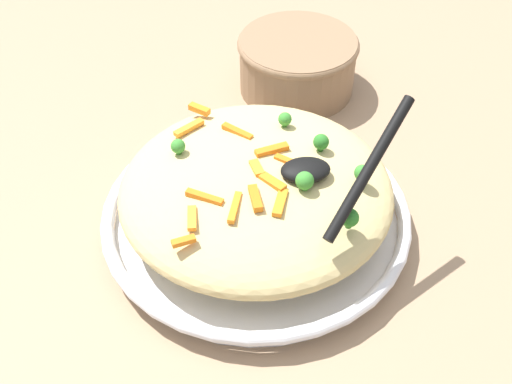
% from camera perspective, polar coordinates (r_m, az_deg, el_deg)
% --- Properties ---
extents(ground_plane, '(2.40, 2.40, 0.00)m').
position_cam_1_polar(ground_plane, '(0.80, -0.00, -3.17)').
color(ground_plane, '#9E7F60').
extents(serving_bowl, '(0.37, 0.37, 0.04)m').
position_cam_1_polar(serving_bowl, '(0.78, -0.00, -2.21)').
color(serving_bowl, silver).
rests_on(serving_bowl, ground_plane).
extents(pasta_mound, '(0.32, 0.31, 0.07)m').
position_cam_1_polar(pasta_mound, '(0.75, -0.00, 0.22)').
color(pasta_mound, '#D1BA7A').
rests_on(pasta_mound, serving_bowl).
extents(carrot_piece_0, '(0.04, 0.02, 0.01)m').
position_cam_1_polar(carrot_piece_0, '(0.74, 1.40, 3.74)').
color(carrot_piece_0, orange).
rests_on(carrot_piece_0, pasta_mound).
extents(carrot_piece_1, '(0.02, 0.04, 0.01)m').
position_cam_1_polar(carrot_piece_1, '(0.68, -1.89, -1.37)').
color(carrot_piece_1, orange).
rests_on(carrot_piece_1, pasta_mound).
extents(carrot_piece_2, '(0.03, 0.01, 0.01)m').
position_cam_1_polar(carrot_piece_2, '(0.66, -6.42, -4.32)').
color(carrot_piece_2, orange).
rests_on(carrot_piece_2, pasta_mound).
extents(carrot_piece_3, '(0.01, 0.03, 0.01)m').
position_cam_1_polar(carrot_piece_3, '(0.68, -5.68, -2.32)').
color(carrot_piece_3, orange).
rests_on(carrot_piece_3, pasta_mound).
extents(carrot_piece_4, '(0.02, 0.04, 0.01)m').
position_cam_1_polar(carrot_piece_4, '(0.69, 2.15, -0.95)').
color(carrot_piece_4, orange).
rests_on(carrot_piece_4, pasta_mound).
extents(carrot_piece_5, '(0.03, 0.03, 0.01)m').
position_cam_1_polar(carrot_piece_5, '(0.73, 2.97, 2.68)').
color(carrot_piece_5, orange).
rests_on(carrot_piece_5, pasta_mound).
extents(carrot_piece_6, '(0.02, 0.03, 0.01)m').
position_cam_1_polar(carrot_piece_6, '(0.72, 0.10, 2.15)').
color(carrot_piece_6, orange).
rests_on(carrot_piece_6, pasta_mound).
extents(carrot_piece_7, '(0.04, 0.03, 0.01)m').
position_cam_1_polar(carrot_piece_7, '(0.70, -4.57, -0.48)').
color(carrot_piece_7, orange).
rests_on(carrot_piece_7, pasta_mound).
extents(carrot_piece_8, '(0.03, 0.03, 0.01)m').
position_cam_1_polar(carrot_piece_8, '(0.71, 1.47, 0.88)').
color(carrot_piece_8, orange).
rests_on(carrot_piece_8, pasta_mound).
extents(carrot_piece_9, '(0.03, 0.03, 0.01)m').
position_cam_1_polar(carrot_piece_9, '(0.82, -5.03, 7.30)').
color(carrot_piece_9, orange).
rests_on(carrot_piece_9, pasta_mound).
extents(carrot_piece_10, '(0.04, 0.03, 0.01)m').
position_cam_1_polar(carrot_piece_10, '(0.79, -5.94, 5.68)').
color(carrot_piece_10, orange).
rests_on(carrot_piece_10, pasta_mound).
extents(carrot_piece_11, '(0.01, 0.04, 0.01)m').
position_cam_1_polar(carrot_piece_11, '(0.69, -0.06, -0.54)').
color(carrot_piece_11, orange).
rests_on(carrot_piece_11, pasta_mound).
extents(carrot_piece_12, '(0.04, 0.04, 0.01)m').
position_cam_1_polar(carrot_piece_12, '(0.78, -1.66, 5.35)').
color(carrot_piece_12, orange).
rests_on(carrot_piece_12, pasta_mound).
extents(broccoli_floret_0, '(0.02, 0.02, 0.02)m').
position_cam_1_polar(broccoli_floret_0, '(0.75, -6.90, 4.02)').
color(broccoli_floret_0, '#377928').
rests_on(broccoli_floret_0, pasta_mound).
extents(broccoli_floret_1, '(0.02, 0.02, 0.02)m').
position_cam_1_polar(broccoli_floret_1, '(0.79, 2.57, 6.43)').
color(broccoli_floret_1, '#377928').
rests_on(broccoli_floret_1, pasta_mound).
extents(broccoli_floret_2, '(0.02, 0.02, 0.02)m').
position_cam_1_polar(broccoli_floret_2, '(0.70, 4.32, 0.98)').
color(broccoli_floret_2, '#377928').
rests_on(broccoli_floret_2, pasta_mound).
extents(broccoli_floret_3, '(0.02, 0.02, 0.02)m').
position_cam_1_polar(broccoli_floret_3, '(0.75, 5.77, 4.41)').
color(broccoli_floret_3, '#296820').
rests_on(broccoli_floret_3, pasta_mound).
extents(broccoli_floret_4, '(0.02, 0.02, 0.02)m').
position_cam_1_polar(broccoli_floret_4, '(0.72, 9.37, 1.67)').
color(broccoli_floret_4, '#377928').
rests_on(broccoli_floret_4, pasta_mound).
extents(broccoli_floret_5, '(0.02, 0.02, 0.02)m').
position_cam_1_polar(broccoli_floret_5, '(0.67, 8.26, -2.29)').
color(broccoli_floret_5, '#296820').
rests_on(broccoli_floret_5, pasta_mound).
extents(serving_spoon, '(0.14, 0.13, 0.10)m').
position_cam_1_polar(serving_spoon, '(0.69, 6.42, 2.00)').
color(serving_spoon, black).
rests_on(serving_spoon, pasta_mound).
extents(companion_bowl, '(0.18, 0.18, 0.09)m').
position_cam_1_polar(companion_bowl, '(1.00, 3.68, 11.41)').
color(companion_bowl, '#8C6B4C').
rests_on(companion_bowl, ground_plane).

